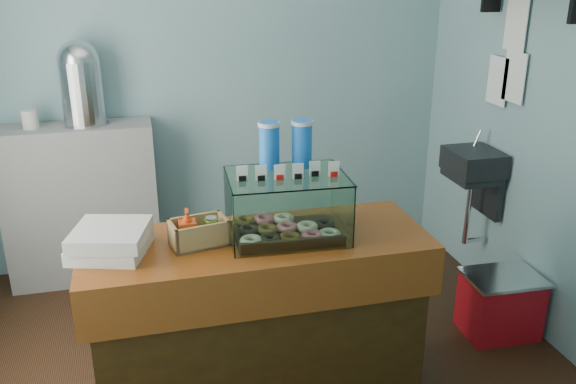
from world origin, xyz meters
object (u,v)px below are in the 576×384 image
object	(u,v)px
display_case	(285,199)
red_cooler	(500,304)
coffee_urn	(81,81)
counter	(259,322)

from	to	relation	value
display_case	red_cooler	distance (m)	1.64
red_cooler	display_case	bearing A→B (deg)	-169.41
display_case	coffee_urn	size ratio (longest dim) A/B	1.03
counter	coffee_urn	size ratio (longest dim) A/B	2.93
counter	coffee_urn	distance (m)	2.01
counter	coffee_urn	bearing A→B (deg)	117.09
display_case	coffee_urn	world-z (taller)	coffee_urn
display_case	coffee_urn	bearing A→B (deg)	124.77
counter	display_case	distance (m)	0.63
display_case	red_cooler	xyz separation A→B (m)	(1.37, 0.20, -0.88)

